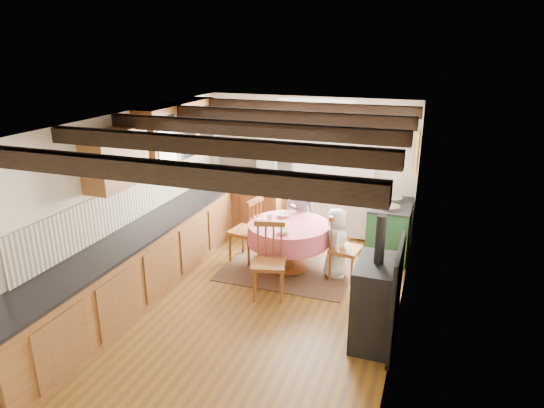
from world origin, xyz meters
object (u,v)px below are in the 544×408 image
at_px(chair_left, 245,229).
at_px(aga_range, 389,230).
at_px(child_far, 301,216).
at_px(cast_iron_stove, 377,281).
at_px(dining_table, 288,247).
at_px(cup, 270,218).
at_px(child_right, 336,243).
at_px(chair_right, 346,247).
at_px(chair_near, 269,261).

relative_size(chair_left, aga_range, 1.08).
xyz_separation_m(aga_range, child_far, (-1.36, -0.31, 0.17)).
height_order(cast_iron_stove, child_far, cast_iron_stove).
height_order(dining_table, cup, cup).
bearing_deg(child_far, cast_iron_stove, 108.30).
height_order(chair_left, child_right, chair_left).
bearing_deg(cast_iron_stove, aga_range, 92.61).
relative_size(chair_right, child_right, 0.95).
bearing_deg(aga_range, chair_left, -156.55).
height_order(dining_table, child_far, child_far).
distance_m(aga_range, cup, 1.95).
bearing_deg(chair_near, child_far, 75.26).
bearing_deg(dining_table, chair_near, -90.29).
distance_m(dining_table, cup, 0.51).
height_order(chair_right, cast_iron_stove, cast_iron_stove).
height_order(dining_table, chair_near, chair_near).
relative_size(child_far, cup, 12.02).
bearing_deg(child_right, child_far, 31.91).
relative_size(dining_table, chair_right, 1.23).
relative_size(cast_iron_stove, cup, 14.84).
bearing_deg(dining_table, cast_iron_stove, -44.19).
relative_size(child_right, cup, 10.08).
bearing_deg(chair_near, cup, 93.85).
height_order(chair_right, child_far, child_far).
distance_m(chair_left, cast_iron_stove, 2.67).
relative_size(chair_near, aga_range, 1.06).
relative_size(aga_range, child_far, 0.78).
xyz_separation_m(chair_left, aga_range, (2.08, 0.90, -0.08)).
bearing_deg(chair_left, chair_near, 47.69).
xyz_separation_m(chair_near, aga_range, (1.36, 1.85, -0.07)).
relative_size(dining_table, chair_left, 1.16).
xyz_separation_m(chair_left, chair_right, (1.58, -0.10, -0.03)).
relative_size(dining_table, cup, 11.76).
bearing_deg(aga_range, cast_iron_stove, -87.39).
bearing_deg(child_right, chair_right, -116.82).
bearing_deg(aga_range, chair_near, -126.31).
bearing_deg(dining_table, aga_range, 36.14).
bearing_deg(aga_range, child_right, -123.49).
xyz_separation_m(cast_iron_stove, child_right, (-0.76, 1.44, -0.24)).
bearing_deg(cast_iron_stove, child_right, 117.77).
bearing_deg(cast_iron_stove, child_far, 125.05).
distance_m(cast_iron_stove, child_far, 2.57).
relative_size(chair_right, child_far, 0.79).
relative_size(chair_right, cast_iron_stove, 0.64).
distance_m(chair_right, cast_iron_stove, 1.56).
xyz_separation_m(aga_range, cup, (-1.66, -0.97, 0.33)).
bearing_deg(chair_near, dining_table, 74.85).
relative_size(aga_range, child_right, 0.93).
distance_m(chair_near, child_far, 1.54).
bearing_deg(child_far, chair_right, 124.44).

